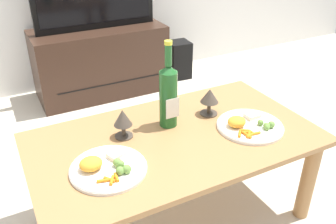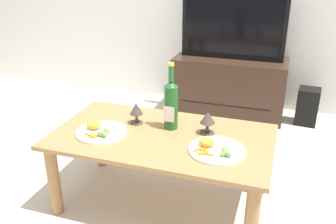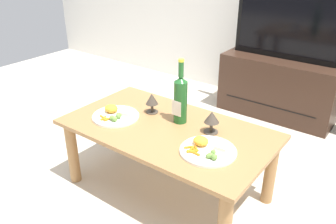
% 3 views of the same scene
% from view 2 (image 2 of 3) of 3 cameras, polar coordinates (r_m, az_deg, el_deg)
% --- Properties ---
extents(ground_plane, '(6.40, 6.40, 0.00)m').
position_cam_2_polar(ground_plane, '(2.32, -0.89, -13.73)').
color(ground_plane, beige).
extents(dining_table, '(1.24, 0.70, 0.46)m').
position_cam_2_polar(dining_table, '(2.12, -0.96, -5.45)').
color(dining_table, '#9E7042').
rests_on(dining_table, ground_plane).
extents(tv_stand, '(1.01, 0.44, 0.54)m').
position_cam_2_polar(tv_stand, '(3.48, 9.46, 3.94)').
color(tv_stand, '#382319').
rests_on(tv_stand, ground_plane).
extents(tv_screen, '(0.91, 0.05, 0.59)m').
position_cam_2_polar(tv_screen, '(3.33, 10.09, 13.07)').
color(tv_screen, black).
rests_on(tv_screen, tv_stand).
extents(floor_speaker, '(0.20, 0.20, 0.33)m').
position_cam_2_polar(floor_speaker, '(3.47, 20.85, 0.83)').
color(floor_speaker, black).
rests_on(floor_speaker, ground_plane).
extents(wine_bottle, '(0.08, 0.08, 0.40)m').
position_cam_2_polar(wine_bottle, '(2.10, 0.47, 1.39)').
color(wine_bottle, '#1E5923').
rests_on(wine_bottle, dining_table).
extents(goblet_left, '(0.08, 0.08, 0.13)m').
position_cam_2_polar(goblet_left, '(2.20, -4.96, 0.33)').
color(goblet_left, '#473D33').
rests_on(goblet_left, dining_table).
extents(goblet_right, '(0.09, 0.09, 0.13)m').
position_cam_2_polar(goblet_right, '(2.07, 6.18, -1.09)').
color(goblet_right, '#473D33').
rests_on(goblet_right, dining_table).
extents(dinner_plate_left, '(0.29, 0.29, 0.06)m').
position_cam_2_polar(dinner_plate_left, '(2.13, -10.40, -2.88)').
color(dinner_plate_left, white).
rests_on(dinner_plate_left, dining_table).
extents(dinner_plate_right, '(0.30, 0.30, 0.06)m').
position_cam_2_polar(dinner_plate_right, '(1.92, 7.48, -5.70)').
color(dinner_plate_right, white).
rests_on(dinner_plate_right, dining_table).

